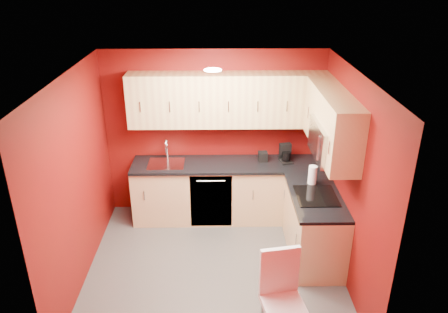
{
  "coord_description": "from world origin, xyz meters",
  "views": [
    {
      "loc": [
        0.05,
        -4.55,
        3.61
      ],
      "look_at": [
        0.13,
        0.55,
        1.31
      ],
      "focal_mm": 35.0,
      "sensor_mm": 36.0,
      "label": 1
    }
  ],
  "objects_px": {
    "microwave": "(331,141)",
    "dining_chair": "(284,301)",
    "sink": "(166,161)",
    "napkin_holder": "(263,156)",
    "paper_towel": "(312,175)",
    "coffee_maker": "(286,154)"
  },
  "relations": [
    {
      "from": "dining_chair",
      "to": "microwave",
      "type": "bearing_deg",
      "value": 53.76
    },
    {
      "from": "dining_chair",
      "to": "sink",
      "type": "bearing_deg",
      "value": 110.35
    },
    {
      "from": "microwave",
      "to": "dining_chair",
      "type": "bearing_deg",
      "value": -116.37
    },
    {
      "from": "microwave",
      "to": "coffee_maker",
      "type": "relative_size",
      "value": 2.8
    },
    {
      "from": "microwave",
      "to": "napkin_holder",
      "type": "height_order",
      "value": "microwave"
    },
    {
      "from": "napkin_holder",
      "to": "paper_towel",
      "type": "bearing_deg",
      "value": -51.8
    },
    {
      "from": "napkin_holder",
      "to": "microwave",
      "type": "bearing_deg",
      "value": -57.3
    },
    {
      "from": "sink",
      "to": "coffee_maker",
      "type": "distance_m",
      "value": 1.75
    },
    {
      "from": "napkin_holder",
      "to": "dining_chair",
      "type": "distance_m",
      "value": 2.51
    },
    {
      "from": "microwave",
      "to": "dining_chair",
      "type": "height_order",
      "value": "microwave"
    },
    {
      "from": "microwave",
      "to": "sink",
      "type": "height_order",
      "value": "microwave"
    },
    {
      "from": "microwave",
      "to": "napkin_holder",
      "type": "xyz_separation_m",
      "value": [
        -0.68,
        1.06,
        -0.68
      ]
    },
    {
      "from": "sink",
      "to": "coffee_maker",
      "type": "xyz_separation_m",
      "value": [
        1.75,
        0.01,
        0.1
      ]
    },
    {
      "from": "coffee_maker",
      "to": "paper_towel",
      "type": "bearing_deg",
      "value": -82.66
    },
    {
      "from": "dining_chair",
      "to": "coffee_maker",
      "type": "bearing_deg",
      "value": 71.98
    },
    {
      "from": "paper_towel",
      "to": "dining_chair",
      "type": "bearing_deg",
      "value": -108.81
    },
    {
      "from": "microwave",
      "to": "paper_towel",
      "type": "relative_size",
      "value": 2.95
    },
    {
      "from": "napkin_holder",
      "to": "sink",
      "type": "bearing_deg",
      "value": -177.5
    },
    {
      "from": "paper_towel",
      "to": "microwave",
      "type": "bearing_deg",
      "value": -72.34
    },
    {
      "from": "paper_towel",
      "to": "coffee_maker",
      "type": "bearing_deg",
      "value": 109.63
    },
    {
      "from": "napkin_holder",
      "to": "paper_towel",
      "type": "height_order",
      "value": "paper_towel"
    },
    {
      "from": "sink",
      "to": "paper_towel",
      "type": "height_order",
      "value": "sink"
    }
  ]
}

